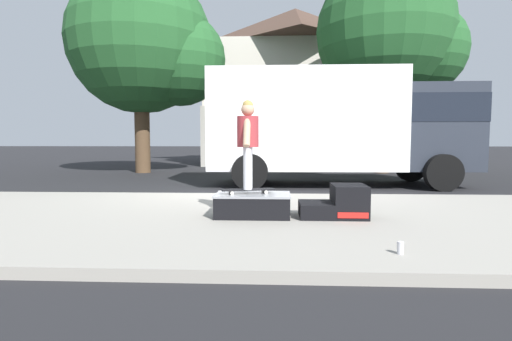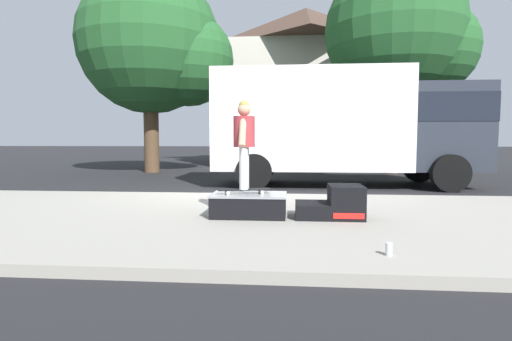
% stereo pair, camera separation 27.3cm
% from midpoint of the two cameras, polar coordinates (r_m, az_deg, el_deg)
% --- Properties ---
extents(ground_plane, '(140.00, 140.00, 0.00)m').
position_cam_midpoint_polar(ground_plane, '(9.08, -7.76, -3.52)').
color(ground_plane, black).
extents(sidewalk_slab, '(50.00, 5.00, 0.12)m').
position_cam_midpoint_polar(sidewalk_slab, '(6.19, -12.86, -6.73)').
color(sidewalk_slab, gray).
rests_on(sidewalk_slab, ground).
extents(skate_box, '(1.09, 0.69, 0.33)m').
position_cam_midpoint_polar(skate_box, '(5.91, -1.79, -4.79)').
color(skate_box, black).
rests_on(skate_box, sidewalk_slab).
extents(kicker_ramp, '(0.96, 0.64, 0.47)m').
position_cam_midpoint_polar(kicker_ramp, '(5.94, 10.36, -4.66)').
color(kicker_ramp, black).
rests_on(kicker_ramp, sidewalk_slab).
extents(skateboard, '(0.81, 0.39, 0.07)m').
position_cam_midpoint_polar(skateboard, '(5.89, -2.49, -2.75)').
color(skateboard, black).
rests_on(skateboard, skate_box).
extents(skater_kid, '(0.31, 0.66, 1.29)m').
position_cam_midpoint_polar(skater_kid, '(5.84, -2.51, 4.78)').
color(skater_kid, silver).
rests_on(skater_kid, skateboard).
extents(soda_can, '(0.07, 0.07, 0.13)m').
position_cam_midpoint_polar(soda_can, '(4.20, 18.03, -10.41)').
color(soda_can, silver).
rests_on(soda_can, sidewalk_slab).
extents(box_truck, '(6.91, 2.63, 3.05)m').
position_cam_midpoint_polar(box_truck, '(11.17, 11.09, 6.65)').
color(box_truck, white).
rests_on(box_truck, ground).
extents(street_tree_main, '(5.82, 5.29, 7.52)m').
position_cam_midpoint_polar(street_tree_main, '(16.14, -15.48, 16.67)').
color(street_tree_main, brown).
rests_on(street_tree_main, ground).
extents(street_tree_neighbour, '(5.49, 4.99, 7.69)m').
position_cam_midpoint_polar(street_tree_neighbour, '(16.32, 18.32, 17.58)').
color(street_tree_neighbour, brown).
rests_on(street_tree_neighbour, ground).
extents(house_behind, '(9.54, 8.23, 8.40)m').
position_cam_midpoint_polar(house_behind, '(22.68, 5.19, 11.95)').
color(house_behind, beige).
rests_on(house_behind, ground).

